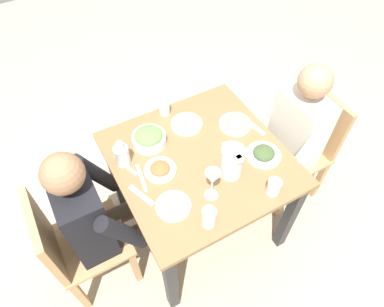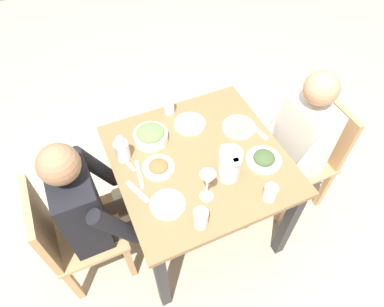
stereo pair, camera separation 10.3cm
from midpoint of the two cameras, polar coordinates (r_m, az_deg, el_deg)
ground_plane at (r=2.51m, az=2.14°, el=-11.38°), size 8.00×8.00×0.00m
dining_table at (r=1.97m, az=2.67°, el=-2.95°), size 0.92×0.92×0.75m
chair_near at (r=2.41m, az=20.34°, el=0.39°), size 0.40×0.40×0.85m
chair_far at (r=2.03m, az=-18.50°, el=-12.65°), size 0.40×0.40×0.85m
diner_near at (r=2.19m, az=17.30°, el=1.12°), size 0.48×0.53×1.15m
diner_far at (r=1.90m, az=-13.71°, el=-8.77°), size 0.48×0.53×1.15m
water_pitcher at (r=1.74m, az=8.02°, el=-1.84°), size 0.16×0.12×0.19m
salad_bowl at (r=1.94m, az=-5.46°, el=3.04°), size 0.20×0.20×0.09m
plate_dolmas at (r=1.90m, az=13.53°, el=-0.88°), size 0.19×0.19×0.06m
plate_rice_curry at (r=1.82m, az=-4.04°, el=-2.31°), size 0.17×0.17×0.04m
plate_yoghurt at (r=2.03m, az=1.09°, el=5.19°), size 0.19×0.19×0.06m
plate_beans at (r=1.69m, az=-2.38°, el=-8.45°), size 0.18×0.18×0.05m
plate_fries at (r=2.04m, az=9.32°, el=4.58°), size 0.19×0.19×0.05m
water_glass_near_right at (r=1.75m, az=14.67°, el=-6.47°), size 0.07×0.07×0.09m
water_glass_center at (r=1.61m, az=3.37°, el=-10.90°), size 0.07×0.07×0.11m
water_glass_far_right at (r=2.09m, az=-2.44°, el=7.93°), size 0.06×0.06×0.10m
wine_glass at (r=1.62m, az=4.44°, el=-4.64°), size 0.08×0.08×0.20m
oil_carafe at (r=1.86m, az=-10.09°, el=0.32°), size 0.08×0.08×0.16m
fork_near at (r=2.05m, az=12.34°, el=3.78°), size 0.17×0.05×0.01m
knife_near at (r=1.88m, az=-9.63°, el=-1.25°), size 0.18×0.07×0.01m
fork_far at (r=1.76m, az=-7.49°, el=-6.44°), size 0.17×0.08×0.01m
knife_far at (r=1.82m, az=-7.23°, el=-3.52°), size 0.19×0.05×0.01m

